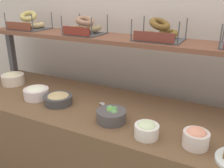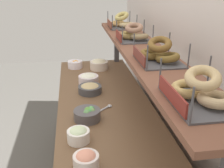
% 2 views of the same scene
% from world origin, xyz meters
% --- Properties ---
extents(back_wall, '(3.52, 0.06, 2.40)m').
position_xyz_m(back_wall, '(0.00, 0.55, 1.20)').
color(back_wall, beige).
rests_on(back_wall, ground_plane).
extents(deli_counter, '(2.32, 0.70, 0.85)m').
position_xyz_m(deli_counter, '(0.00, 0.00, 0.42)').
color(deli_counter, brown).
rests_on(deli_counter, ground_plane).
extents(shelf_riser_left, '(0.05, 0.05, 0.40)m').
position_xyz_m(shelf_riser_left, '(-1.10, 0.27, 1.05)').
color(shelf_riser_left, '#4C4C51').
rests_on(shelf_riser_left, deli_counter).
extents(upper_shelf, '(2.28, 0.32, 0.03)m').
position_xyz_m(upper_shelf, '(0.00, 0.27, 1.26)').
color(upper_shelf, brown).
rests_on(upper_shelf, shelf_riser_left).
extents(bowl_cream_cheese, '(0.18, 0.18, 0.09)m').
position_xyz_m(bowl_cream_cheese, '(-0.48, -0.09, 0.90)').
color(bowl_cream_cheese, white).
rests_on(bowl_cream_cheese, deli_counter).
extents(bowl_hummus, '(0.19, 0.19, 0.08)m').
position_xyz_m(bowl_hummus, '(-0.28, -0.09, 0.89)').
color(bowl_hummus, '#434245').
rests_on(bowl_hummus, deli_counter).
extents(bowl_veggie_mix, '(0.18, 0.18, 0.09)m').
position_xyz_m(bowl_veggie_mix, '(0.16, -0.14, 0.89)').
color(bowl_veggie_mix, '#514C4F').
rests_on(bowl_veggie_mix, deli_counter).
extents(bowl_lox_spread, '(0.13, 0.13, 0.10)m').
position_xyz_m(bowl_lox_spread, '(0.65, -0.18, 0.90)').
color(bowl_lox_spread, silver).
rests_on(bowl_lox_spread, deli_counter).
extents(bowl_potato_salad, '(0.19, 0.19, 0.11)m').
position_xyz_m(bowl_potato_salad, '(-0.87, 0.04, 0.90)').
color(bowl_potato_salad, '#F0DECC').
rests_on(bowl_potato_salad, deli_counter).
extents(bowl_scallion_spread, '(0.13, 0.13, 0.09)m').
position_xyz_m(bowl_scallion_spread, '(0.41, -0.21, 0.89)').
color(bowl_scallion_spread, white).
rests_on(bowl_scallion_spread, deli_counter).
extents(serving_spoon_near_plate, '(0.13, 0.14, 0.01)m').
position_xyz_m(serving_spoon_near_plate, '(0.02, 0.00, 0.86)').
color(serving_spoon_near_plate, '#B7B7BC').
rests_on(serving_spoon_near_plate, deli_counter).
extents(bagel_basket_sesame, '(0.31, 0.26, 0.16)m').
position_xyz_m(bagel_basket_sesame, '(-0.84, 0.27, 1.33)').
color(bagel_basket_sesame, '#4C4C51').
rests_on(bagel_basket_sesame, upper_shelf).
extents(bagel_basket_everything, '(0.26, 0.24, 0.14)m').
position_xyz_m(bagel_basket_everything, '(-0.27, 0.26, 1.33)').
color(bagel_basket_everything, '#4C4C51').
rests_on(bagel_basket_everything, upper_shelf).
extents(bagel_basket_cinnamon_raisin, '(0.31, 0.26, 0.15)m').
position_xyz_m(bagel_basket_cinnamon_raisin, '(0.29, 0.28, 1.33)').
color(bagel_basket_cinnamon_raisin, '#4C4C51').
rests_on(bagel_basket_cinnamon_raisin, upper_shelf).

